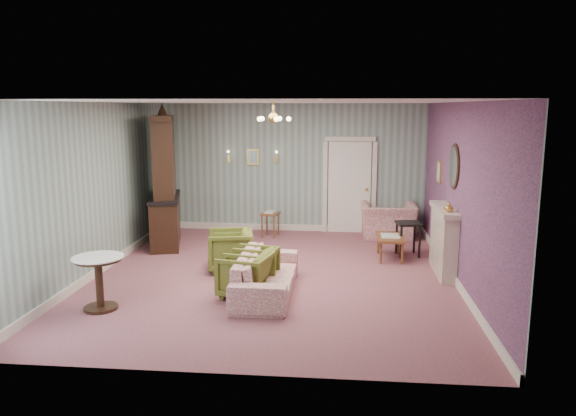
# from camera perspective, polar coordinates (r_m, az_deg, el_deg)

# --- Properties ---
(floor) EXTENTS (7.00, 7.00, 0.00)m
(floor) POSITION_cam_1_polar(r_m,az_deg,el_deg) (9.38, -1.46, -7.05)
(floor) COLOR #955662
(floor) RESTS_ON ground
(ceiling) EXTENTS (7.00, 7.00, 0.00)m
(ceiling) POSITION_cam_1_polar(r_m,az_deg,el_deg) (8.94, -1.55, 10.96)
(ceiling) COLOR white
(ceiling) RESTS_ON ground
(wall_back) EXTENTS (6.00, 0.00, 6.00)m
(wall_back) POSITION_cam_1_polar(r_m,az_deg,el_deg) (12.50, 0.44, 4.17)
(wall_back) COLOR gray
(wall_back) RESTS_ON ground
(wall_front) EXTENTS (6.00, 0.00, 6.00)m
(wall_front) POSITION_cam_1_polar(r_m,az_deg,el_deg) (5.66, -5.80, -3.64)
(wall_front) COLOR gray
(wall_front) RESTS_ON ground
(wall_left) EXTENTS (0.00, 7.00, 7.00)m
(wall_left) POSITION_cam_1_polar(r_m,az_deg,el_deg) (9.87, -19.07, 1.90)
(wall_left) COLOR gray
(wall_left) RESTS_ON ground
(wall_right) EXTENTS (0.00, 7.00, 7.00)m
(wall_right) POSITION_cam_1_polar(r_m,az_deg,el_deg) (9.18, 17.42, 1.39)
(wall_right) COLOR gray
(wall_right) RESTS_ON ground
(wall_right_floral) EXTENTS (0.00, 7.00, 7.00)m
(wall_right_floral) POSITION_cam_1_polar(r_m,az_deg,el_deg) (9.18, 17.33, 1.39)
(wall_right_floral) COLOR #BE5F8B
(wall_right_floral) RESTS_ON ground
(door) EXTENTS (1.12, 0.12, 2.16)m
(door) POSITION_cam_1_polar(r_m,az_deg,el_deg) (12.46, 6.39, 2.37)
(door) COLOR white
(door) RESTS_ON floor
(olive_chair_a) EXTENTS (0.80, 0.84, 0.73)m
(olive_chair_a) POSITION_cam_1_polar(r_m,az_deg,el_deg) (8.33, -4.46, -6.72)
(olive_chair_a) COLOR olive
(olive_chair_a) RESTS_ON floor
(olive_chair_b) EXTENTS (0.79, 0.82, 0.72)m
(olive_chair_b) POSITION_cam_1_polar(r_m,az_deg,el_deg) (8.67, -3.78, -6.08)
(olive_chair_b) COLOR olive
(olive_chair_b) RESTS_ON floor
(olive_chair_c) EXTENTS (0.84, 0.88, 0.78)m
(olive_chair_c) POSITION_cam_1_polar(r_m,az_deg,el_deg) (9.66, -6.03, -4.17)
(olive_chair_c) COLOR olive
(olive_chair_c) RESTS_ON floor
(sofa_chintz) EXTENTS (0.61, 2.09, 0.82)m
(sofa_chintz) POSITION_cam_1_polar(r_m,az_deg,el_deg) (8.43, -2.27, -6.17)
(sofa_chintz) COLOR #A8435B
(sofa_chintz) RESTS_ON floor
(wingback_chair) EXTENTS (1.17, 0.76, 1.01)m
(wingback_chair) POSITION_cam_1_polar(r_m,az_deg,el_deg) (12.13, 10.38, -0.71)
(wingback_chair) COLOR #A8435B
(wingback_chair) RESTS_ON floor
(dresser) EXTENTS (1.00, 1.79, 2.82)m
(dresser) POSITION_cam_1_polar(r_m,az_deg,el_deg) (11.48, -12.77, 3.14)
(dresser) COLOR black
(dresser) RESTS_ON floor
(fireplace) EXTENTS (0.30, 1.40, 1.16)m
(fireplace) POSITION_cam_1_polar(r_m,az_deg,el_deg) (9.71, 15.86, -3.29)
(fireplace) COLOR beige
(fireplace) RESTS_ON floor
(mantel_vase) EXTENTS (0.15, 0.15, 0.15)m
(mantel_vase) POSITION_cam_1_polar(r_m,az_deg,el_deg) (9.19, 16.37, 0.08)
(mantel_vase) COLOR gold
(mantel_vase) RESTS_ON fireplace
(oval_mirror) EXTENTS (0.04, 0.76, 0.84)m
(oval_mirror) POSITION_cam_1_polar(r_m,az_deg,el_deg) (9.51, 16.83, 4.16)
(oval_mirror) COLOR white
(oval_mirror) RESTS_ON wall_right
(framed_print) EXTENTS (0.04, 0.34, 0.42)m
(framed_print) POSITION_cam_1_polar(r_m,az_deg,el_deg) (10.86, 15.44, 3.63)
(framed_print) COLOR gold
(framed_print) RESTS_ON wall_right
(coffee_table) EXTENTS (0.49, 0.87, 0.44)m
(coffee_table) POSITION_cam_1_polar(r_m,az_deg,el_deg) (10.52, 10.53, -4.02)
(coffee_table) COLOR brown
(coffee_table) RESTS_ON floor
(side_table_black) EXTENTS (0.50, 0.50, 0.66)m
(side_table_black) POSITION_cam_1_polar(r_m,az_deg,el_deg) (10.75, 12.34, -3.18)
(side_table_black) COLOR black
(side_table_black) RESTS_ON floor
(pedestal_table) EXTENTS (0.89, 0.89, 0.78)m
(pedestal_table) POSITION_cam_1_polar(r_m,az_deg,el_deg) (8.21, -19.01, -7.36)
(pedestal_table) COLOR black
(pedestal_table) RESTS_ON floor
(nesting_table) EXTENTS (0.42, 0.50, 0.58)m
(nesting_table) POSITION_cam_1_polar(r_m,az_deg,el_deg) (12.07, -1.84, -1.64)
(nesting_table) COLOR brown
(nesting_table) RESTS_ON floor
(gilt_mirror_back) EXTENTS (0.28, 0.06, 0.36)m
(gilt_mirror_back) POSITION_cam_1_polar(r_m,az_deg,el_deg) (12.55, -3.69, 5.32)
(gilt_mirror_back) COLOR gold
(gilt_mirror_back) RESTS_ON wall_back
(sconce_left) EXTENTS (0.16, 0.12, 0.30)m
(sconce_left) POSITION_cam_1_polar(r_m,az_deg,el_deg) (12.63, -6.18, 5.31)
(sconce_left) COLOR gold
(sconce_left) RESTS_ON wall_back
(sconce_right) EXTENTS (0.16, 0.12, 0.30)m
(sconce_right) POSITION_cam_1_polar(r_m,az_deg,el_deg) (12.45, -1.19, 5.30)
(sconce_right) COLOR gold
(sconce_right) RESTS_ON wall_back
(chandelier) EXTENTS (0.56, 0.56, 0.36)m
(chandelier) POSITION_cam_1_polar(r_m,az_deg,el_deg) (8.95, -1.54, 9.23)
(chandelier) COLOR gold
(chandelier) RESTS_ON ceiling
(burgundy_cushion) EXTENTS (0.41, 0.28, 0.39)m
(burgundy_cushion) POSITION_cam_1_polar(r_m,az_deg,el_deg) (11.99, 10.20, -0.96)
(burgundy_cushion) COLOR maroon
(burgundy_cushion) RESTS_ON wingback_chair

